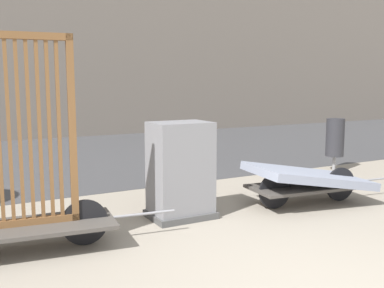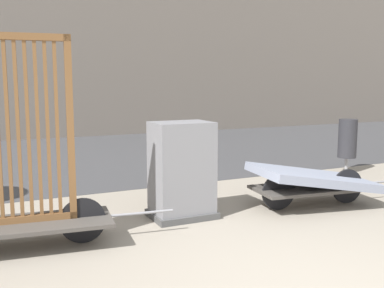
# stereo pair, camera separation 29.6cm
# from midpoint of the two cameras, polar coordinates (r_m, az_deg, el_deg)

# --- Properties ---
(road_strip) EXTENTS (56.00, 7.49, 0.01)m
(road_strip) POSITION_cam_midpoint_polar(r_m,az_deg,el_deg) (10.80, -12.40, -1.41)
(road_strip) COLOR #424244
(road_strip) RESTS_ON ground_plane
(bike_cart_with_bedframe) EXTENTS (2.41, 0.92, 2.18)m
(bike_cart_with_bedframe) POSITION_cam_midpoint_polar(r_m,az_deg,el_deg) (4.80, -18.63, -4.67)
(bike_cart_with_bedframe) COLOR #4C4742
(bike_cart_with_bedframe) RESTS_ON ground_plane
(bike_cart_with_mattress) EXTENTS (2.42, 1.18, 0.59)m
(bike_cart_with_mattress) POSITION_cam_midpoint_polar(r_m,az_deg,el_deg) (6.45, 16.55, -4.43)
(bike_cart_with_mattress) COLOR #4C4742
(bike_cart_with_mattress) RESTS_ON ground_plane
(utility_cabinet) EXTENTS (0.79, 0.60, 1.22)m
(utility_cabinet) POSITION_cam_midpoint_polar(r_m,az_deg,el_deg) (5.64, 0.19, -3.77)
(utility_cabinet) COLOR #4C4C4C
(utility_cabinet) RESTS_ON ground_plane
(trash_bin) EXTENTS (0.35, 0.35, 1.01)m
(trash_bin) POSITION_cam_midpoint_polar(r_m,az_deg,el_deg) (9.08, 20.04, 0.62)
(trash_bin) COLOR gray
(trash_bin) RESTS_ON ground_plane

